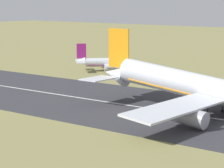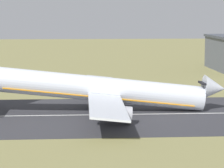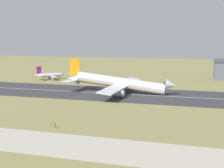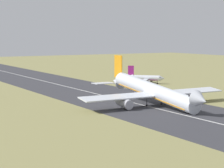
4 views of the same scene
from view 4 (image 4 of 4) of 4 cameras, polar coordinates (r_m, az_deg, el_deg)
runway_strip at (r=174.09m, az=1.54°, el=-2.17°), size 516.21×43.25×0.06m
runway_centreline at (r=174.09m, az=1.54°, el=-2.16°), size 464.59×0.70×0.01m
airplane_landing at (r=163.04m, az=5.38°, el=-0.98°), size 59.73×59.98×17.55m
airplane_parked_west at (r=235.65m, az=4.42°, el=0.77°), size 19.59×19.67×9.57m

